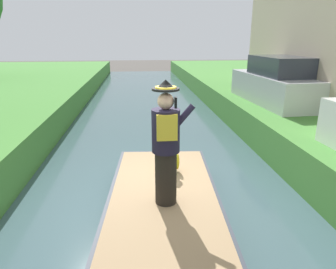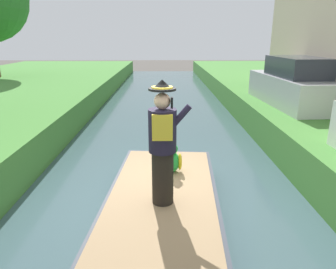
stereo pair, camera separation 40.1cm
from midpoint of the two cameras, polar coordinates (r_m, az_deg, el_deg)
name	(u,v)px [view 1 (the left image)]	position (r m, az deg, el deg)	size (l,w,h in m)	color
ground_plane	(161,213)	(5.88, -3.34, -14.31)	(80.00, 80.00, 0.00)	#4C4742
canal_water	(161,210)	(5.85, -3.35, -13.89)	(5.57, 48.00, 0.10)	#3D565B
boat	(164,212)	(5.14, -3.11, -14.15)	(2.08, 4.31, 0.61)	#333842
person_pirate	(166,145)	(4.40, -2.97, -1.91)	(0.61, 0.42, 1.85)	black
parrot_plush	(170,159)	(5.67, -1.70, -4.69)	(0.36, 0.35, 0.57)	green
parked_car_silver	(279,83)	(10.82, 18.81, 8.97)	(1.92, 4.09, 1.50)	#B7B7BC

